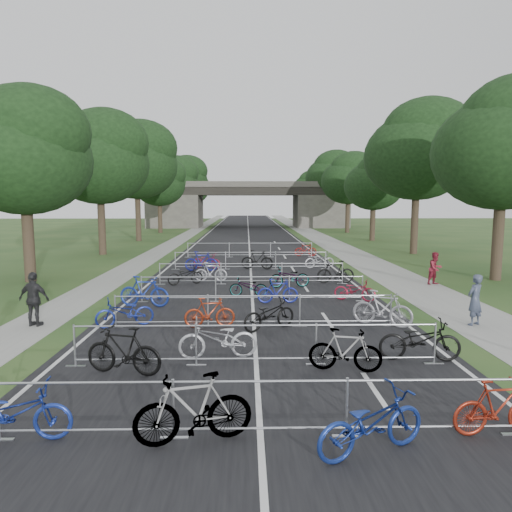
% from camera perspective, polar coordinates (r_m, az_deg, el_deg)
% --- Properties ---
extents(ground, '(200.00, 200.00, 0.00)m').
position_cam_1_polar(ground, '(8.74, 0.56, -21.77)').
color(ground, '#28491F').
rests_on(ground, ground).
extents(road, '(11.00, 140.00, 0.01)m').
position_cam_1_polar(road, '(57.82, -0.94, 2.80)').
color(road, black).
rests_on(road, ground).
extents(sidewalk_right, '(3.00, 140.00, 0.01)m').
position_cam_1_polar(sidewalk_right, '(58.40, 6.94, 2.80)').
color(sidewalk_right, gray).
rests_on(sidewalk_right, ground).
extents(sidewalk_left, '(2.00, 140.00, 0.01)m').
position_cam_1_polar(sidewalk_left, '(58.27, -8.34, 2.76)').
color(sidewalk_left, gray).
rests_on(sidewalk_left, ground).
extents(lane_markings, '(0.12, 140.00, 0.00)m').
position_cam_1_polar(lane_markings, '(57.82, -0.94, 2.80)').
color(lane_markings, silver).
rests_on(lane_markings, ground).
extents(overpass_bridge, '(31.00, 8.00, 7.05)m').
position_cam_1_polar(overpass_bridge, '(72.67, -1.00, 6.44)').
color(overpass_bridge, '#4A4742').
rests_on(overpass_bridge, ground).
extents(tree_left_0, '(6.72, 6.72, 10.25)m').
position_cam_1_polar(tree_left_0, '(26.19, -26.94, 11.23)').
color(tree_left_0, '#33261C').
rests_on(tree_left_0, ground).
extents(tree_right_0, '(7.17, 7.17, 10.93)m').
position_cam_1_polar(tree_right_0, '(27.24, 28.83, 11.85)').
color(tree_right_0, '#33261C').
rests_on(tree_right_0, ground).
extents(tree_left_1, '(7.56, 7.56, 11.53)m').
position_cam_1_polar(tree_left_1, '(37.43, -18.90, 11.35)').
color(tree_left_1, '#33261C').
rests_on(tree_left_1, ground).
extents(tree_right_1, '(8.18, 8.18, 12.47)m').
position_cam_1_polar(tree_right_1, '(38.19, 19.74, 12.12)').
color(tree_right_1, '#33261C').
rests_on(tree_right_1, ground).
extents(tree_left_2, '(8.40, 8.40, 12.81)m').
position_cam_1_polar(tree_left_2, '(49.04, -14.62, 11.32)').
color(tree_left_2, '#33261C').
rests_on(tree_left_2, ground).
extents(tree_right_2, '(6.16, 6.16, 9.39)m').
position_cam_1_polar(tree_right_2, '(49.45, 14.65, 8.76)').
color(tree_right_2, '#33261C').
rests_on(tree_right_2, ground).
extents(tree_left_3, '(6.72, 6.72, 10.25)m').
position_cam_1_polar(tree_left_3, '(60.67, -11.92, 8.98)').
color(tree_left_3, '#33261C').
rests_on(tree_left_3, ground).
extents(tree_right_3, '(7.17, 7.17, 10.93)m').
position_cam_1_polar(tree_right_3, '(61.12, 11.59, 9.38)').
color(tree_right_3, '#33261C').
rests_on(tree_right_3, ground).
extents(tree_left_4, '(7.56, 7.56, 11.53)m').
position_cam_1_polar(tree_left_4, '(72.52, -10.16, 9.31)').
color(tree_left_4, '#33261C').
rests_on(tree_left_4, ground).
extents(tree_right_4, '(8.18, 8.18, 12.47)m').
position_cam_1_polar(tree_right_4, '(72.91, 9.51, 9.78)').
color(tree_right_4, '#33261C').
rests_on(tree_right_4, ground).
extents(tree_left_5, '(8.40, 8.40, 12.81)m').
position_cam_1_polar(tree_left_5, '(84.42, -8.89, 9.54)').
color(tree_left_5, '#33261C').
rests_on(tree_left_5, ground).
extents(tree_right_5, '(6.16, 6.16, 9.39)m').
position_cam_1_polar(tree_right_5, '(84.66, 7.97, 8.08)').
color(tree_right_5, '#33261C').
rests_on(tree_right_5, ground).
extents(tree_left_6, '(6.72, 6.72, 10.25)m').
position_cam_1_polar(tree_left_6, '(96.26, -7.92, 8.26)').
color(tree_left_6, '#33261C').
rests_on(tree_left_6, ground).
extents(tree_right_6, '(7.17, 7.17, 10.93)m').
position_cam_1_polar(tree_right_6, '(96.55, 6.84, 8.53)').
color(tree_right_6, '#33261C').
rests_on(tree_right_6, ground).
extents(barrier_row_0, '(9.70, 0.08, 1.10)m').
position_cam_1_polar(barrier_row_0, '(8.49, 0.56, -18.54)').
color(barrier_row_0, '#A8ABB0').
rests_on(barrier_row_0, ground).
extents(barrier_row_1, '(9.70, 0.08, 1.10)m').
position_cam_1_polar(barrier_row_1, '(11.84, 0.03, -11.02)').
color(barrier_row_1, '#A8ABB0').
rests_on(barrier_row_1, ground).
extents(barrier_row_2, '(9.70, 0.08, 1.10)m').
position_cam_1_polar(barrier_row_2, '(15.31, -0.26, -6.86)').
color(barrier_row_2, '#A8ABB0').
rests_on(barrier_row_2, ground).
extents(barrier_row_3, '(9.70, 0.08, 1.10)m').
position_cam_1_polar(barrier_row_3, '(19.02, -0.44, -4.12)').
color(barrier_row_3, '#A8ABB0').
rests_on(barrier_row_3, ground).
extents(barrier_row_4, '(9.70, 0.08, 1.10)m').
position_cam_1_polar(barrier_row_4, '(22.96, -0.57, -2.20)').
color(barrier_row_4, '#A8ABB0').
rests_on(barrier_row_4, ground).
extents(barrier_row_5, '(9.70, 0.08, 1.10)m').
position_cam_1_polar(barrier_row_5, '(27.90, -0.68, -0.56)').
color(barrier_row_5, '#A8ABB0').
rests_on(barrier_row_5, ground).
extents(barrier_row_6, '(9.70, 0.08, 1.10)m').
position_cam_1_polar(barrier_row_6, '(33.86, -0.77, 0.77)').
color(barrier_row_6, '#A8ABB0').
rests_on(barrier_row_6, ground).
extents(bike_0, '(2.05, 0.90, 1.04)m').
position_cam_1_polar(bike_0, '(9.37, -28.07, -17.01)').
color(bike_0, navy).
rests_on(bike_0, ground).
extents(bike_1, '(2.15, 1.05, 1.24)m').
position_cam_1_polar(bike_1, '(8.38, -7.82, -18.43)').
color(bike_1, '#A8ABB0').
rests_on(bike_1, ground).
extents(bike_2, '(2.21, 1.49, 1.10)m').
position_cam_1_polar(bike_2, '(8.24, 14.21, -19.57)').
color(bike_2, navy).
rests_on(bike_2, ground).
extents(bike_3, '(1.77, 0.66, 1.04)m').
position_cam_1_polar(bike_3, '(9.63, 28.05, -16.38)').
color(bike_3, maroon).
rests_on(bike_3, ground).
extents(bike_4, '(2.05, 1.05, 1.19)m').
position_cam_1_polar(bike_4, '(11.68, -16.23, -11.32)').
color(bike_4, black).
rests_on(bike_4, ground).
extents(bike_5, '(2.16, 0.96, 1.10)m').
position_cam_1_polar(bike_5, '(12.31, -4.77, -10.32)').
color(bike_5, '#A9ABB1').
rests_on(bike_5, ground).
extents(bike_6, '(1.86, 0.87, 1.08)m').
position_cam_1_polar(bike_6, '(11.65, 11.09, -11.51)').
color(bike_6, '#A8ABB0').
rests_on(bike_6, ground).
extents(bike_7, '(2.17, 0.96, 1.11)m').
position_cam_1_polar(bike_7, '(12.90, 19.78, -9.90)').
color(bike_7, black).
rests_on(bike_7, ground).
extents(bike_8, '(2.01, 1.30, 1.00)m').
position_cam_1_polar(bike_8, '(15.88, -16.08, -6.79)').
color(bike_8, navy).
rests_on(bike_8, ground).
extents(bike_9, '(1.72, 0.66, 1.01)m').
position_cam_1_polar(bike_9, '(15.27, -5.81, -7.08)').
color(bike_9, '#972F16').
rests_on(bike_9, ground).
extents(bike_10, '(2.03, 1.65, 1.04)m').
position_cam_1_polar(bike_10, '(14.96, 1.67, -7.29)').
color(bike_10, black).
rests_on(bike_10, ground).
extents(bike_11, '(2.03, 1.47, 1.21)m').
position_cam_1_polar(bike_11, '(15.91, 15.52, -6.36)').
color(bike_11, '#96969C').
rests_on(bike_11, ground).
extents(bike_12, '(2.12, 0.94, 1.23)m').
position_cam_1_polar(bike_12, '(18.62, -13.80, -4.35)').
color(bike_12, navy).
rests_on(bike_12, ground).
extents(bike_13, '(1.71, 0.72, 0.88)m').
position_cam_1_polar(bike_13, '(20.00, -0.96, -3.88)').
color(bike_13, '#A8ABB0').
rests_on(bike_13, ground).
extents(bike_14, '(1.71, 0.54, 1.02)m').
position_cam_1_polar(bike_14, '(18.73, 2.74, -4.42)').
color(bike_14, navy).
rests_on(bike_14, ground).
extents(bike_15, '(1.83, 1.20, 0.91)m').
position_cam_1_polar(bike_15, '(19.61, 12.25, -4.21)').
color(bike_15, maroon).
rests_on(bike_15, ground).
extents(bike_16, '(1.91, 1.30, 0.95)m').
position_cam_1_polar(bike_16, '(23.10, -8.83, -2.40)').
color(bike_16, black).
rests_on(bike_16, ground).
extents(bike_17, '(1.71, 0.55, 1.02)m').
position_cam_1_polar(bike_17, '(23.79, -5.66, -2.00)').
color(bike_17, '#B7B7BF').
rests_on(bike_17, ground).
extents(bike_18, '(2.06, 0.97, 1.04)m').
position_cam_1_polar(bike_18, '(22.09, 4.22, -2.65)').
color(bike_18, '#A8ABB0').
rests_on(bike_18, ground).
extents(bike_19, '(1.93, 0.61, 1.15)m').
position_cam_1_polar(bike_19, '(23.60, 9.92, -1.98)').
color(bike_19, black).
rests_on(bike_19, ground).
extents(bike_20, '(2.01, 0.68, 1.19)m').
position_cam_1_polar(bike_20, '(27.30, -6.85, -0.68)').
color(bike_20, navy).
rests_on(bike_20, ground).
extents(bike_21, '(1.89, 1.21, 0.94)m').
position_cam_1_polar(bike_21, '(28.39, -6.16, -0.63)').
color(bike_21, maroon).
rests_on(bike_21, ground).
extents(bike_22, '(2.03, 0.90, 1.18)m').
position_cam_1_polar(bike_22, '(27.89, 0.14, -0.48)').
color(bike_22, black).
rests_on(bike_22, ground).
extents(bike_23, '(2.00, 1.06, 1.00)m').
position_cam_1_polar(bike_23, '(28.68, 7.94, -0.52)').
color(bike_23, '#A2A2A9').
rests_on(bike_23, ground).
extents(bike_27, '(1.68, 0.50, 1.00)m').
position_cam_1_polar(bike_27, '(34.63, 6.22, 0.79)').
color(bike_27, maroon).
rests_on(bike_27, ground).
extents(pedestrian_a, '(0.76, 0.68, 1.74)m').
position_cam_1_polar(pedestrian_a, '(17.07, 25.69, -4.99)').
color(pedestrian_a, '#394156').
rests_on(pedestrian_a, ground).
extents(pedestrian_b, '(0.97, 0.88, 1.63)m').
position_cam_1_polar(pedestrian_b, '(24.48, 21.51, -1.47)').
color(pedestrian_b, maroon).
rests_on(pedestrian_b, ground).
extents(pedestrian_c, '(1.14, 0.64, 1.83)m').
position_cam_1_polar(pedestrian_c, '(16.98, -25.99, -4.91)').
color(pedestrian_c, black).
rests_on(pedestrian_c, ground).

